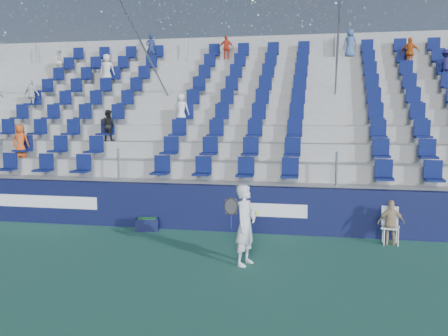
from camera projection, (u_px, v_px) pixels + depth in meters
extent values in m
plane|color=#2A624D|center=(187.00, 265.00, 10.13)|extent=(70.00, 70.00, 0.00)
cube|color=#0F1339|center=(219.00, 208.00, 13.13)|extent=(24.00, 0.30, 1.20)
cube|color=white|center=(44.00, 202.00, 13.96)|extent=(3.20, 0.02, 0.34)
cube|color=white|center=(276.00, 210.00, 12.68)|extent=(1.60, 0.02, 0.34)
cube|color=#A9A9A4|center=(224.00, 204.00, 13.69)|extent=(24.00, 0.85, 1.20)
cube|color=#A9A9A4|center=(229.00, 190.00, 14.49)|extent=(24.00, 0.85, 1.70)
cube|color=#A9A9A4|center=(235.00, 178.00, 15.29)|extent=(24.00, 0.85, 2.20)
cube|color=#A9A9A4|center=(239.00, 167.00, 16.09)|extent=(24.00, 0.85, 2.70)
cube|color=#A9A9A4|center=(244.00, 157.00, 16.90)|extent=(24.00, 0.85, 3.20)
cube|color=#A9A9A4|center=(248.00, 148.00, 17.70)|extent=(24.00, 0.85, 3.70)
cube|color=#A9A9A4|center=(251.00, 140.00, 18.50)|extent=(24.00, 0.85, 4.20)
cube|color=#A9A9A4|center=(254.00, 132.00, 19.30)|extent=(24.00, 0.85, 4.70)
cube|color=#A9A9A4|center=(257.00, 125.00, 20.10)|extent=(24.00, 0.85, 5.20)
cube|color=#A9A9A4|center=(260.00, 113.00, 20.70)|extent=(24.00, 0.50, 6.20)
cube|color=#0C1549|center=(224.00, 170.00, 13.59)|extent=(16.05, 0.50, 0.70)
cube|color=#0C1549|center=(229.00, 149.00, 14.36)|extent=(16.05, 0.50, 0.70)
cube|color=#0C1549|center=(235.00, 131.00, 15.14)|extent=(16.05, 0.50, 0.70)
cube|color=#0C1549|center=(240.00, 114.00, 15.91)|extent=(16.05, 0.50, 0.70)
cube|color=#0C1549|center=(244.00, 99.00, 16.68)|extent=(16.05, 0.50, 0.70)
cube|color=#0C1549|center=(248.00, 86.00, 17.46)|extent=(16.05, 0.50, 0.70)
cube|color=#0C1549|center=(251.00, 73.00, 18.23)|extent=(16.05, 0.50, 0.70)
cube|color=#0C1549|center=(255.00, 62.00, 19.01)|extent=(16.05, 0.50, 0.70)
cube|color=#0C1549|center=(258.00, 51.00, 19.78)|extent=(16.05, 0.50, 0.70)
cylinder|color=gray|center=(158.00, 76.00, 17.19)|extent=(0.06, 7.68, 4.55)
cylinder|color=gray|center=(336.00, 74.00, 16.00)|extent=(0.06, 7.68, 4.55)
imported|color=black|center=(108.00, 126.00, 15.89)|extent=(0.51, 0.41, 0.99)
imported|color=#D25D18|center=(410.00, 53.00, 17.82)|extent=(0.69, 0.45, 1.10)
imported|color=#CC4818|center=(21.00, 141.00, 15.62)|extent=(0.55, 0.39, 1.04)
imported|color=silver|center=(181.00, 109.00, 16.22)|extent=(0.52, 0.36, 1.04)
imported|color=#1F1A50|center=(446.00, 65.00, 16.84)|extent=(0.76, 0.58, 1.03)
imported|color=red|center=(227.00, 48.00, 19.96)|extent=(0.63, 0.40, 0.99)
imported|color=silver|center=(32.00, 95.00, 18.17)|extent=(0.67, 0.35, 1.09)
imported|color=silver|center=(59.00, 62.00, 20.56)|extent=(0.56, 0.48, 0.99)
imported|color=#3D5A87|center=(350.00, 43.00, 19.01)|extent=(0.58, 0.44, 1.08)
imported|color=navy|center=(151.00, 48.00, 20.59)|extent=(0.47, 0.36, 1.14)
imported|color=beige|center=(107.00, 69.00, 19.28)|extent=(0.61, 0.43, 1.16)
imported|color=silver|center=(245.00, 225.00, 10.10)|extent=(0.56, 0.69, 1.65)
cylinder|color=navy|center=(231.00, 221.00, 9.89)|extent=(0.03, 0.03, 0.28)
torus|color=black|center=(231.00, 206.00, 9.86)|extent=(0.30, 0.17, 0.28)
plane|color=#262626|center=(231.00, 206.00, 9.86)|extent=(0.30, 0.16, 0.29)
sphere|color=#CEEB36|center=(256.00, 214.00, 9.82)|extent=(0.07, 0.07, 0.07)
sphere|color=#CEEB36|center=(257.00, 212.00, 9.88)|extent=(0.07, 0.07, 0.07)
cube|color=white|center=(391.00, 228.00, 11.73)|extent=(0.46, 0.46, 0.04)
cube|color=white|center=(390.00, 216.00, 11.88)|extent=(0.38, 0.12, 0.48)
cylinder|color=white|center=(384.00, 238.00, 11.63)|extent=(0.03, 0.03, 0.39)
cylinder|color=white|center=(398.00, 238.00, 11.57)|extent=(0.03, 0.03, 0.39)
cylinder|color=white|center=(383.00, 234.00, 11.93)|extent=(0.03, 0.03, 0.39)
cylinder|color=white|center=(396.00, 235.00, 11.87)|extent=(0.03, 0.03, 0.39)
imported|color=tan|center=(391.00, 223.00, 11.66)|extent=(0.66, 0.36, 1.07)
cube|color=#0E1235|center=(147.00, 224.00, 13.16)|extent=(0.67, 0.52, 0.32)
cube|color=#1E662D|center=(147.00, 222.00, 13.15)|extent=(0.54, 0.39, 0.19)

